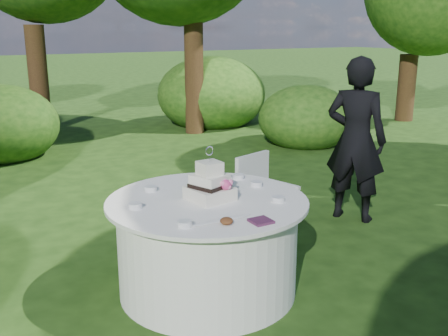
{
  "coord_description": "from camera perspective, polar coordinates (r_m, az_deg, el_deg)",
  "views": [
    {
      "loc": [
        -1.8,
        -3.39,
        2.05
      ],
      "look_at": [
        0.15,
        0.0,
        1.0
      ],
      "focal_mm": 42.0,
      "sensor_mm": 36.0,
      "label": 1
    }
  ],
  "objects": [
    {
      "name": "petal_cups",
      "position": [
        4.04,
        -0.34,
        -3.04
      ],
      "size": [
        0.56,
        1.07,
        0.05
      ],
      "color": "#562D16",
      "rests_on": "table"
    },
    {
      "name": "cake",
      "position": [
        4.0,
        -1.51,
        -1.9
      ],
      "size": [
        0.35,
        0.35,
        0.42
      ],
      "color": "silver",
      "rests_on": "table"
    },
    {
      "name": "votives",
      "position": [
        4.08,
        -1.63,
        -2.94
      ],
      "size": [
        1.17,
        0.94,
        0.04
      ],
      "color": "silver",
      "rests_on": "table"
    },
    {
      "name": "ground",
      "position": [
        4.35,
        -1.76,
        -13.09
      ],
      "size": [
        80.0,
        80.0,
        0.0
      ],
      "primitive_type": "plane",
      "color": "black",
      "rests_on": "ground"
    },
    {
      "name": "napkins",
      "position": [
        3.58,
        4.04,
        -5.78
      ],
      "size": [
        0.14,
        0.14,
        0.02
      ],
      "primitive_type": "cube",
      "color": "#4A203D",
      "rests_on": "table"
    },
    {
      "name": "guest",
      "position": [
        5.79,
        14.15,
        3.0
      ],
      "size": [
        0.7,
        0.77,
        1.77
      ],
      "primitive_type": "imported",
      "rotation": [
        0.0,
        0.0,
        2.11
      ],
      "color": "black",
      "rests_on": "ground"
    },
    {
      "name": "table",
      "position": [
        4.18,
        -1.8,
        -8.39
      ],
      "size": [
        1.56,
        1.56,
        0.77
      ],
      "color": "white",
      "rests_on": "ground"
    },
    {
      "name": "chair",
      "position": [
        4.95,
        4.11,
        -2.99
      ],
      "size": [
        0.55,
        0.55,
        0.9
      ],
      "color": "silver",
      "rests_on": "ground"
    },
    {
      "name": "feather_plume",
      "position": [
        3.6,
        -0.34,
        -5.7
      ],
      "size": [
        0.48,
        0.07,
        0.01
      ],
      "primitive_type": "ellipsoid",
      "color": "silver",
      "rests_on": "table"
    }
  ]
}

